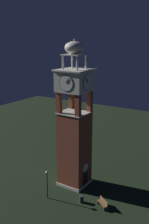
{
  "coord_description": "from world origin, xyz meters",
  "views": [
    {
      "loc": [
        -26.03,
        -16.75,
        17.74
      ],
      "look_at": [
        0.0,
        0.0,
        9.41
      ],
      "focal_mm": 43.34,
      "sensor_mm": 36.0,
      "label": 1
    }
  ],
  "objects_px": {
    "park_bench": "(103,203)",
    "trash_bin": "(81,199)",
    "lamp_post": "(47,179)",
    "clock_tower": "(75,129)"
  },
  "relations": [
    {
      "from": "park_bench",
      "to": "trash_bin",
      "type": "distance_m",
      "value": 2.48
    },
    {
      "from": "park_bench",
      "to": "lamp_post",
      "type": "relative_size",
      "value": 0.46
    },
    {
      "from": "lamp_post",
      "to": "trash_bin",
      "type": "bearing_deg",
      "value": -68.98
    },
    {
      "from": "lamp_post",
      "to": "trash_bin",
      "type": "relative_size",
      "value": 4.28
    },
    {
      "from": "lamp_post",
      "to": "trash_bin",
      "type": "distance_m",
      "value": 4.46
    },
    {
      "from": "clock_tower",
      "to": "park_bench",
      "type": "xyz_separation_m",
      "value": [
        -2.61,
        -5.35,
        -6.83
      ]
    },
    {
      "from": "clock_tower",
      "to": "lamp_post",
      "type": "distance_m",
      "value": 6.72
    },
    {
      "from": "lamp_post",
      "to": "park_bench",
      "type": "bearing_deg",
      "value": -72.62
    },
    {
      "from": "clock_tower",
      "to": "trash_bin",
      "type": "bearing_deg",
      "value": -136.68
    },
    {
      "from": "clock_tower",
      "to": "park_bench",
      "type": "height_order",
      "value": "clock_tower"
    }
  ]
}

